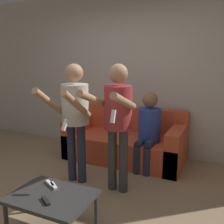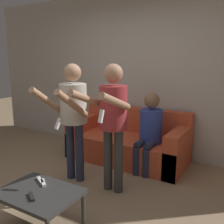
{
  "view_description": "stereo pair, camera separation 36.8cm",
  "coord_description": "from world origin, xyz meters",
  "px_view_note": "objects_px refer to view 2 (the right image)",
  "views": [
    {
      "loc": [
        1.62,
        -2.25,
        1.67
      ],
      "look_at": [
        0.11,
        1.02,
        0.89
      ],
      "focal_mm": 42.0,
      "sensor_mm": 36.0,
      "label": 1
    },
    {
      "loc": [
        1.95,
        -2.08,
        1.67
      ],
      "look_at": [
        0.11,
        1.02,
        0.89
      ],
      "focal_mm": 42.0,
      "sensor_mm": 36.0,
      "label": 2
    }
  ],
  "objects_px": {
    "person_standing_right": "(112,114)",
    "remote_mid": "(43,183)",
    "couch": "(128,143)",
    "person_seated": "(150,128)",
    "coffee_table": "(39,195)",
    "remote_near": "(31,197)",
    "remote_far": "(40,180)",
    "person_standing_left": "(73,110)"
  },
  "relations": [
    {
      "from": "person_seated",
      "to": "coffee_table",
      "type": "distance_m",
      "value": 1.88
    },
    {
      "from": "coffee_table",
      "to": "couch",
      "type": "bearing_deg",
      "value": 91.61
    },
    {
      "from": "coffee_table",
      "to": "remote_mid",
      "type": "xyz_separation_m",
      "value": [
        -0.07,
        0.13,
        0.05
      ]
    },
    {
      "from": "person_seated",
      "to": "remote_mid",
      "type": "xyz_separation_m",
      "value": [
        -0.45,
        -1.69,
        -0.23
      ]
    },
    {
      "from": "person_standing_right",
      "to": "person_seated",
      "type": "height_order",
      "value": "person_standing_right"
    },
    {
      "from": "couch",
      "to": "remote_far",
      "type": "height_order",
      "value": "couch"
    },
    {
      "from": "person_seated",
      "to": "remote_far",
      "type": "xyz_separation_m",
      "value": [
        -0.52,
        -1.67,
        -0.23
      ]
    },
    {
      "from": "remote_mid",
      "to": "couch",
      "type": "bearing_deg",
      "value": 89.43
    },
    {
      "from": "person_standing_right",
      "to": "remote_mid",
      "type": "xyz_separation_m",
      "value": [
        -0.32,
        -0.85,
        -0.59
      ]
    },
    {
      "from": "remote_near",
      "to": "remote_far",
      "type": "relative_size",
      "value": 0.98
    },
    {
      "from": "couch",
      "to": "coffee_table",
      "type": "distance_m",
      "value": 2.01
    },
    {
      "from": "person_seated",
      "to": "person_standing_right",
      "type": "bearing_deg",
      "value": -99.12
    },
    {
      "from": "person_seated",
      "to": "couch",
      "type": "bearing_deg",
      "value": 157.17
    },
    {
      "from": "person_standing_right",
      "to": "coffee_table",
      "type": "xyz_separation_m",
      "value": [
        -0.24,
        -0.98,
        -0.64
      ]
    },
    {
      "from": "person_standing_right",
      "to": "person_seated",
      "type": "xyz_separation_m",
      "value": [
        0.13,
        0.84,
        -0.36
      ]
    },
    {
      "from": "couch",
      "to": "person_seated",
      "type": "bearing_deg",
      "value": -22.83
    },
    {
      "from": "person_seated",
      "to": "remote_near",
      "type": "distance_m",
      "value": 1.98
    },
    {
      "from": "person_seated",
      "to": "coffee_table",
      "type": "bearing_deg",
      "value": -101.76
    },
    {
      "from": "couch",
      "to": "person_standing_right",
      "type": "relative_size",
      "value": 1.19
    },
    {
      "from": "couch",
      "to": "remote_near",
      "type": "xyz_separation_m",
      "value": [
        0.08,
        -2.12,
        0.13
      ]
    },
    {
      "from": "couch",
      "to": "person_standing_left",
      "type": "relative_size",
      "value": 1.19
    },
    {
      "from": "person_standing_left",
      "to": "person_standing_right",
      "type": "distance_m",
      "value": 0.6
    },
    {
      "from": "couch",
      "to": "remote_near",
      "type": "bearing_deg",
      "value": -87.74
    },
    {
      "from": "person_seated",
      "to": "remote_far",
      "type": "bearing_deg",
      "value": -107.24
    },
    {
      "from": "couch",
      "to": "remote_mid",
      "type": "relative_size",
      "value": 13.33
    },
    {
      "from": "person_standing_left",
      "to": "remote_far",
      "type": "height_order",
      "value": "person_standing_left"
    },
    {
      "from": "remote_mid",
      "to": "person_standing_left",
      "type": "bearing_deg",
      "value": 108.35
    },
    {
      "from": "person_seated",
      "to": "remote_mid",
      "type": "bearing_deg",
      "value": -105.05
    },
    {
      "from": "coffee_table",
      "to": "remote_far",
      "type": "distance_m",
      "value": 0.21
    },
    {
      "from": "person_standing_left",
      "to": "remote_mid",
      "type": "xyz_separation_m",
      "value": [
        0.28,
        -0.85,
        -0.58
      ]
    },
    {
      "from": "remote_mid",
      "to": "person_standing_right",
      "type": "bearing_deg",
      "value": 69.36
    },
    {
      "from": "person_seated",
      "to": "remote_mid",
      "type": "relative_size",
      "value": 8.17
    },
    {
      "from": "coffee_table",
      "to": "remote_near",
      "type": "bearing_deg",
      "value": -76.75
    },
    {
      "from": "person_seated",
      "to": "remote_near",
      "type": "xyz_separation_m",
      "value": [
        -0.35,
        -1.94,
        -0.23
      ]
    },
    {
      "from": "coffee_table",
      "to": "remote_far",
      "type": "relative_size",
      "value": 5.14
    },
    {
      "from": "person_standing_left",
      "to": "remote_mid",
      "type": "height_order",
      "value": "person_standing_left"
    },
    {
      "from": "coffee_table",
      "to": "remote_near",
      "type": "distance_m",
      "value": 0.13
    },
    {
      "from": "person_standing_left",
      "to": "remote_near",
      "type": "distance_m",
      "value": 1.3
    },
    {
      "from": "couch",
      "to": "remote_far",
      "type": "distance_m",
      "value": 1.85
    },
    {
      "from": "coffee_table",
      "to": "remote_near",
      "type": "xyz_separation_m",
      "value": [
        0.03,
        -0.12,
        0.05
      ]
    },
    {
      "from": "person_standing_right",
      "to": "remote_mid",
      "type": "height_order",
      "value": "person_standing_right"
    },
    {
      "from": "couch",
      "to": "person_standing_right",
      "type": "height_order",
      "value": "person_standing_right"
    }
  ]
}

